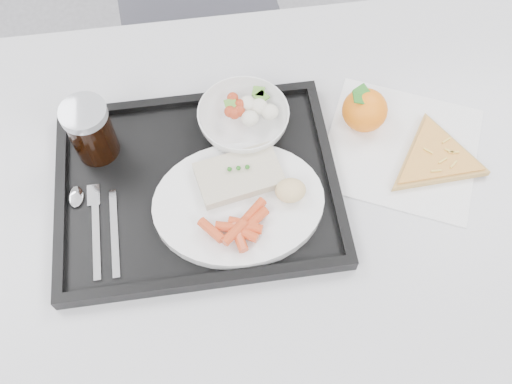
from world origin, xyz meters
name	(u,v)px	position (x,y,z in m)	size (l,w,h in m)	color
room	(390,43)	(0.00, 0.00, 1.40)	(6.04, 7.04, 2.84)	gray
table	(262,208)	(0.00, 0.30, 0.68)	(1.20, 0.80, 0.75)	#BBBBBD
tray	(198,186)	(-0.10, 0.32, 0.76)	(0.45, 0.35, 0.03)	black
dinner_plate	(239,203)	(-0.04, 0.27, 0.77)	(0.27, 0.27, 0.02)	white
fish_fillet	(239,175)	(-0.04, 0.31, 0.79)	(0.14, 0.10, 0.03)	beige
bread_roll	(291,190)	(0.04, 0.27, 0.80)	(0.06, 0.05, 0.03)	tan
salad_bowl	(243,120)	(-0.01, 0.42, 0.79)	(0.15, 0.15, 0.05)	white
cola_glass	(91,130)	(-0.26, 0.41, 0.82)	(0.07, 0.07, 0.11)	black
cutlery	(94,218)	(-0.27, 0.28, 0.77)	(0.08, 0.17, 0.01)	silver
napkin	(401,148)	(0.25, 0.35, 0.75)	(0.33, 0.32, 0.00)	white
tangerine	(365,110)	(0.19, 0.41, 0.79)	(0.08, 0.08, 0.07)	#DF4B00
pizza_slice	(435,158)	(0.29, 0.31, 0.76)	(0.27, 0.27, 0.02)	tan
carrot_pile	(240,227)	(-0.05, 0.22, 0.80)	(0.11, 0.09, 0.02)	#D0461F
salad_contents	(249,109)	(0.00, 0.43, 0.80)	(0.09, 0.08, 0.02)	#AA3519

